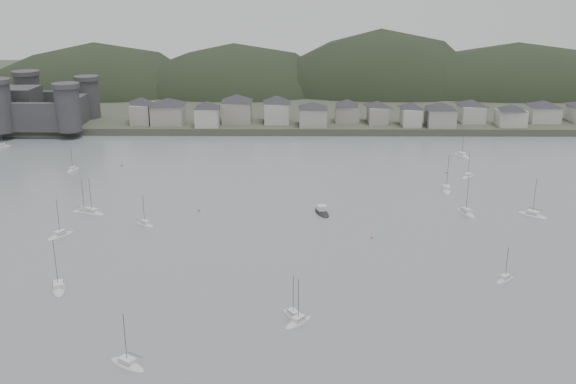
{
  "coord_description": "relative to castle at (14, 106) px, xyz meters",
  "views": [
    {
      "loc": [
        1.39,
        -99.81,
        62.93
      ],
      "look_at": [
        0.0,
        75.0,
        6.0
      ],
      "focal_mm": 40.58,
      "sensor_mm": 36.0,
      "label": 1
    }
  ],
  "objects": [
    {
      "name": "far_shore_land",
      "position": [
        120.0,
        115.2,
        -9.46
      ],
      "size": [
        900.0,
        250.0,
        3.0
      ],
      "primitive_type": "cube",
      "color": "#383D2D",
      "rests_on": "ground"
    },
    {
      "name": "moored_fleet",
      "position": [
        120.9,
        -118.17,
        -10.79
      ],
      "size": [
        258.0,
        176.87,
        12.82
      ],
      "color": "silver",
      "rests_on": "ground"
    },
    {
      "name": "forested_ridge",
      "position": [
        124.83,
        89.6,
        -22.25
      ],
      "size": [
        851.55,
        103.94,
        102.57
      ],
      "color": "black",
      "rests_on": "ground"
    },
    {
      "name": "waterfront_town",
      "position": [
        170.59,
        3.54,
        -2.3
      ],
      "size": [
        451.48,
        28.46,
        12.92
      ],
      "color": "gray",
      "rests_on": "far_shore_land"
    },
    {
      "name": "mooring_buoys",
      "position": [
        120.22,
        -128.95,
        -10.81
      ],
      "size": [
        175.87,
        136.77,
        0.7
      ],
      "color": "#AE653A",
      "rests_on": "ground"
    },
    {
      "name": "castle",
      "position": [
        0.0,
        0.0,
        0.0
      ],
      "size": [
        66.0,
        43.0,
        20.0
      ],
      "color": "#373739",
      "rests_on": "far_shore_land"
    },
    {
      "name": "motor_launch_far",
      "position": [
        129.64,
        -105.77,
        -10.68
      ],
      "size": [
        5.4,
        9.18,
        4.05
      ],
      "rotation": [
        0.0,
        0.0,
        3.42
      ],
      "color": "black",
      "rests_on": "ground"
    },
    {
      "name": "ground",
      "position": [
        120.0,
        -179.8,
        -10.96
      ],
      "size": [
        900.0,
        900.0,
        0.0
      ],
      "primitive_type": "plane",
      "color": "slate",
      "rests_on": "ground"
    }
  ]
}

